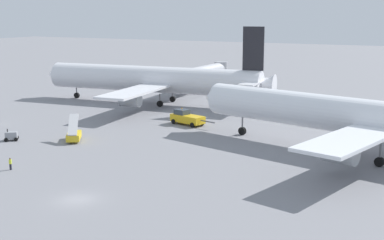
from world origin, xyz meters
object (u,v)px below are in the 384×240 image
object	(u,v)px
airliner_being_pushed	(370,119)
gse_stair_truck_yellow	(74,135)
ground_crew_ramp_agent_by_cones	(10,164)
airliner_at_gate_left	(154,80)
jet_bridge	(208,71)
pushback_tug	(187,118)
gse_gpu_cart_small	(11,136)

from	to	relation	value
airliner_being_pushed	gse_stair_truck_yellow	world-z (taller)	airliner_being_pushed
airliner_being_pushed	ground_crew_ramp_agent_by_cones	bearing A→B (deg)	-144.63
airliner_at_gate_left	jet_bridge	world-z (taller)	airliner_at_gate_left
gse_stair_truck_yellow	ground_crew_ramp_agent_by_cones	distance (m)	16.45
pushback_tug	gse_gpu_cart_small	xyz separation A→B (m)	(-18.54, -23.98, -0.46)
gse_stair_truck_yellow	airliner_being_pushed	bearing A→B (deg)	15.51
airliner_at_gate_left	gse_stair_truck_yellow	xyz separation A→B (m)	(7.89, -36.14, -4.29)
pushback_tug	jet_bridge	world-z (taller)	jet_bridge
pushback_tug	jet_bridge	xyz separation A→B (m)	(-18.38, 45.41, 3.27)
airliner_being_pushed	pushback_tug	xyz separation A→B (m)	(-33.07, 7.70, -4.24)
gse_stair_truck_yellow	jet_bridge	world-z (taller)	jet_bridge
airliner_being_pushed	pushback_tug	bearing A→B (deg)	166.89
airliner_at_gate_left	pushback_tug	world-z (taller)	airliner_at_gate_left
ground_crew_ramp_agent_by_cones	pushback_tug	bearing A→B (deg)	79.97
airliner_at_gate_left	pushback_tug	distance (m)	24.44
airliner_being_pushed	pushback_tug	distance (m)	34.22
airliner_at_gate_left	gse_gpu_cart_small	distance (m)	40.84
pushback_tug	gse_stair_truck_yellow	distance (m)	21.76
gse_gpu_cart_small	jet_bridge	world-z (taller)	jet_bridge
airliner_being_pushed	gse_stair_truck_yellow	distance (m)	44.49
gse_stair_truck_yellow	jet_bridge	size ratio (longest dim) A/B	0.21
airliner_at_gate_left	ground_crew_ramp_agent_by_cones	distance (m)	53.63
airliner_being_pushed	jet_bridge	bearing A→B (deg)	134.09
jet_bridge	airliner_at_gate_left	bearing A→B (deg)	-88.20
airliner_at_gate_left	jet_bridge	xyz separation A→B (m)	(-0.91, 28.82, -0.80)
airliner_at_gate_left	ground_crew_ramp_agent_by_cones	size ratio (longest dim) A/B	34.90
gse_stair_truck_yellow	pushback_tug	bearing A→B (deg)	63.88
gse_gpu_cart_small	gse_stair_truck_yellow	bearing A→B (deg)	26.37
pushback_tug	gse_gpu_cart_small	size ratio (longest dim) A/B	3.68
ground_crew_ramp_agent_by_cones	airliner_at_gate_left	bearing A→B (deg)	102.06
pushback_tug	gse_gpu_cart_small	world-z (taller)	pushback_tug
airliner_at_gate_left	ground_crew_ramp_agent_by_cones	xyz separation A→B (m)	(11.17, -52.26, -4.50)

